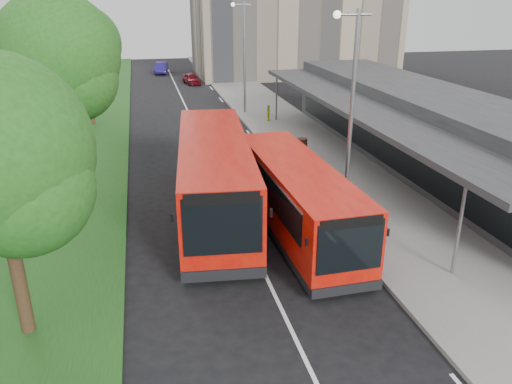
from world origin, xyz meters
TOP-DOWN VIEW (x-y plane):
  - ground at (0.00, 0.00)m, footprint 120.00×120.00m
  - pavement at (6.00, 20.00)m, footprint 5.00×80.00m
  - grass_verge at (-7.00, 20.00)m, footprint 5.00×80.00m
  - lane_centre_line at (0.00, 15.00)m, footprint 0.12×70.00m
  - kerb_dashes at (3.30, 19.00)m, footprint 0.12×56.00m
  - station_building at (10.86, 8.00)m, footprint 7.70×26.00m
  - tree_mid at (-7.01, 9.05)m, footprint 5.51×5.51m
  - tree_far at (-7.01, 21.05)m, footprint 5.01×5.01m
  - lamp_post_near at (4.12, 2.00)m, footprint 1.44×0.28m
  - lamp_post_far at (4.12, 22.00)m, footprint 1.44×0.28m
  - bus_main at (1.94, 1.37)m, footprint 2.72×9.76m
  - bus_second at (-0.85, 3.73)m, footprint 4.02×11.61m
  - litter_bin at (5.00, 10.17)m, footprint 0.71×0.71m
  - bollard at (5.27, 18.84)m, footprint 0.21×0.21m
  - car_near at (1.69, 36.91)m, footprint 1.88×3.44m
  - car_far at (-0.97, 45.15)m, footprint 1.87×4.01m

SIDE VIEW (x-z plane):
  - ground at x=0.00m, z-range 0.00..0.00m
  - kerb_dashes at x=3.30m, z-range 0.00..0.01m
  - lane_centre_line at x=0.00m, z-range 0.00..0.01m
  - grass_verge at x=-7.00m, z-range 0.00..0.10m
  - pavement at x=6.00m, z-range 0.00..0.15m
  - car_near at x=1.69m, z-range 0.00..1.11m
  - car_far at x=-0.97m, z-range 0.00..1.27m
  - litter_bin at x=5.00m, z-range 0.15..1.18m
  - bollard at x=5.27m, z-range 0.15..1.27m
  - bus_main at x=1.94m, z-range 0.04..2.78m
  - bus_second at x=-0.85m, z-range 0.04..3.27m
  - station_building at x=10.86m, z-range 0.04..4.04m
  - lamp_post_near at x=4.12m, z-range 0.72..8.72m
  - lamp_post_far at x=4.12m, z-range 0.72..8.72m
  - tree_far at x=-7.01m, z-range 1.17..9.22m
  - tree_mid at x=-7.01m, z-range 1.29..10.15m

